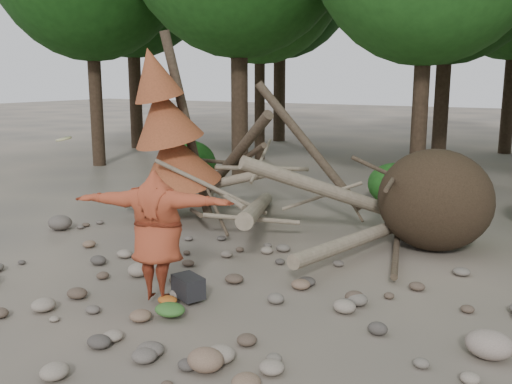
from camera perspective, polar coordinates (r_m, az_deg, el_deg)
The scene contains 12 objects.
ground at distance 8.99m, azimuth -6.11°, elevation -10.30°, with size 120.00×120.00×0.00m, color #514C44.
deadfall_pile at distance 11.60m, azimuth 14.59°, elevation -0.72°, with size 8.55×5.24×3.30m.
dead_conifer at distance 12.98m, azimuth -8.75°, elevation 5.96°, with size 2.06×2.16×4.35m.
bush_left at distance 17.61m, azimuth -6.94°, elevation 2.86°, with size 1.80×1.80×1.44m, color #174713.
bush_mid at distance 15.36m, azimuth 13.70°, elevation 0.76°, with size 1.40×1.40×1.12m, color #205B1A.
frisbee_thrower at distance 8.49m, azimuth -9.92°, elevation -4.26°, with size 3.49×1.41×2.29m.
backpack at distance 8.77m, azimuth -6.78°, elevation -9.74°, with size 0.49×0.33×0.33m, color black.
cloth_green at distance 8.23m, azimuth -8.59°, elevation -11.87°, with size 0.45×0.37×0.17m, color #346528.
cloth_orange at distance 8.63m, azimuth -8.84°, elevation -10.92°, with size 0.31×0.25×0.11m, color #AD5A1D.
boulder_front_right at distance 6.84m, azimuth -5.06°, elevation -16.38°, with size 0.44×0.39×0.26m, color #7C614D.
boulder_mid_right at distance 7.61m, azimuth 22.30°, elevation -13.92°, with size 0.56×0.51×0.34m, color gray.
boulder_mid_left at distance 13.32m, azimuth -19.01°, elevation -2.91°, with size 0.55×0.49×0.33m, color #5A534C.
Camera 1 is at (4.95, -6.73, 3.32)m, focal length 40.00 mm.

